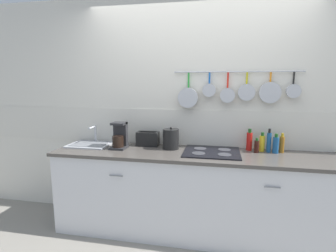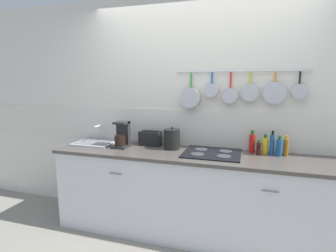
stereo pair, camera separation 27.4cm
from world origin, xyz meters
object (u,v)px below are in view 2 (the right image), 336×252
at_px(bottle_sesame_oil, 265,145).
at_px(bottle_vinegar, 272,144).
at_px(toaster, 150,138).
at_px(bottle_cooking_wine, 279,147).
at_px(bottle_olive_oil, 286,147).
at_px(coffee_maker, 122,136).
at_px(bottle_dish_soap, 252,143).
at_px(bottle_hot_sauce, 259,148).
at_px(kettle, 172,139).

relative_size(bottle_sesame_oil, bottle_vinegar, 0.82).
bearing_deg(toaster, bottle_cooking_wine, -2.10).
xyz_separation_m(bottle_vinegar, bottle_olive_oil, (0.13, 0.01, -0.02)).
height_order(coffee_maker, toaster, coffee_maker).
bearing_deg(bottle_dish_soap, bottle_sesame_oil, -6.49).
xyz_separation_m(bottle_sesame_oil, bottle_olive_oil, (0.19, -0.02, 0.00)).
relative_size(bottle_dish_soap, bottle_hot_sauce, 1.51).
relative_size(kettle, bottle_hot_sauce, 1.58).
bearing_deg(coffee_maker, toaster, 29.90).
relative_size(kettle, bottle_olive_oil, 1.19).
bearing_deg(coffee_maker, bottle_sesame_oil, 5.99).
bearing_deg(bottle_hot_sauce, coffee_maker, -176.47).
distance_m(bottle_dish_soap, bottle_sesame_oil, 0.13).
xyz_separation_m(toaster, bottle_sesame_oil, (1.26, -0.00, 0.01)).
xyz_separation_m(bottle_dish_soap, bottle_olive_oil, (0.32, -0.03, -0.01)).
bearing_deg(bottle_cooking_wine, bottle_sesame_oil, 158.41).
height_order(coffee_maker, bottle_cooking_wine, coffee_maker).
distance_m(bottle_hot_sauce, bottle_cooking_wine, 0.19).
bearing_deg(bottle_dish_soap, coffee_maker, -172.87).
xyz_separation_m(coffee_maker, toaster, (0.28, 0.16, -0.04)).
relative_size(coffee_maker, bottle_dish_soap, 1.24).
relative_size(coffee_maker, bottle_olive_oil, 1.41).
height_order(kettle, bottle_vinegar, bottle_vinegar).
relative_size(bottle_hot_sauce, bottle_vinegar, 0.62).
distance_m(kettle, bottle_vinegar, 1.04).
bearing_deg(bottle_vinegar, bottle_dish_soap, 167.94).
height_order(coffee_maker, bottle_hot_sauce, coffee_maker).
xyz_separation_m(toaster, bottle_hot_sauce, (1.20, -0.07, -0.01)).
relative_size(toaster, bottle_sesame_oil, 1.31).
height_order(bottle_vinegar, bottle_cooking_wine, bottle_vinegar).
bearing_deg(kettle, coffee_maker, -172.44).
xyz_separation_m(kettle, bottle_dish_soap, (0.84, 0.10, -0.01)).
xyz_separation_m(toaster, bottle_olive_oil, (1.46, -0.02, 0.01)).
relative_size(bottle_dish_soap, bottle_sesame_oil, 1.15).
relative_size(toaster, kettle, 1.09).
bearing_deg(kettle, bottle_hot_sauce, 0.97).
distance_m(bottle_dish_soap, bottle_hot_sauce, 0.11).
bearing_deg(bottle_cooking_wine, bottle_hot_sauce, -174.01).
xyz_separation_m(bottle_cooking_wine, bottle_olive_oil, (0.07, 0.03, 0.00)).
bearing_deg(toaster, bottle_vinegar, -1.16).
distance_m(kettle, bottle_olive_oil, 1.17).
bearing_deg(bottle_dish_soap, bottle_vinegar, -12.06).
xyz_separation_m(coffee_maker, bottle_vinegar, (1.61, 0.14, -0.01)).
bearing_deg(toaster, kettle, -16.70).
bearing_deg(bottle_dish_soap, toaster, -179.27).
height_order(bottle_vinegar, bottle_olive_oil, bottle_vinegar).
distance_m(toaster, bottle_sesame_oil, 1.26).
bearing_deg(coffee_maker, bottle_vinegar, 4.82).
relative_size(bottle_sesame_oil, bottle_olive_oil, 0.99).
height_order(bottle_dish_soap, bottle_olive_oil, bottle_dish_soap).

